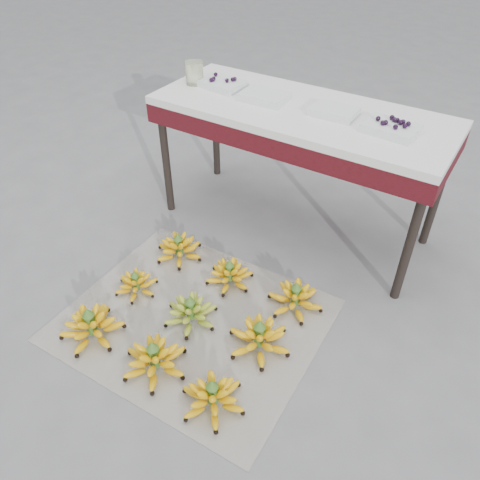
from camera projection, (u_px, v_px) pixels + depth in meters
The scene contains 17 objects.
ground at pixel (209, 328), 2.36m from camera, with size 60.00×60.00×0.00m, color slate.
newspaper_mat at pixel (194, 320), 2.39m from camera, with size 1.25×1.05×0.01m, color silver.
bunch_front_left at pixel (92, 326), 2.28m from camera, with size 0.39×0.39×0.19m.
bunch_front_center at pixel (155, 359), 2.13m from camera, with size 0.31×0.31×0.18m.
bunch_front_right at pixel (213, 397), 1.98m from camera, with size 0.32×0.32×0.17m.
bunch_mid_left at pixel (136, 284), 2.53m from camera, with size 0.27×0.27×0.14m.
bunch_mid_center at pixel (191, 312), 2.36m from camera, with size 0.34×0.34×0.17m.
bunch_mid_right at pixel (259, 338), 2.22m from camera, with size 0.31×0.31×0.19m.
bunch_back_left at pixel (179, 249), 2.74m from camera, with size 0.30×0.30×0.17m.
bunch_back_center at pixel (230, 274), 2.58m from camera, with size 0.35×0.35×0.16m.
bunch_back_right at pixel (295, 298), 2.43m from camera, with size 0.36×0.36×0.17m.
vendor_table at pixel (300, 123), 2.59m from camera, with size 1.65×0.66×0.79m.
tray_far_left at pixel (223, 84), 2.75m from camera, with size 0.27×0.21×0.06m.
tray_left at pixel (264, 96), 2.60m from camera, with size 0.26×0.19×0.04m.
tray_right at pixel (334, 112), 2.45m from camera, with size 0.24×0.17×0.04m.
tray_far_right at pixel (391, 128), 2.29m from camera, with size 0.27×0.21×0.07m.
glass_jar at pixel (194, 73), 2.77m from camera, with size 0.11×0.11×0.13m, color #E6F4C2.
Camera 1 is at (0.96, -1.23, 1.83)m, focal length 35.00 mm.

